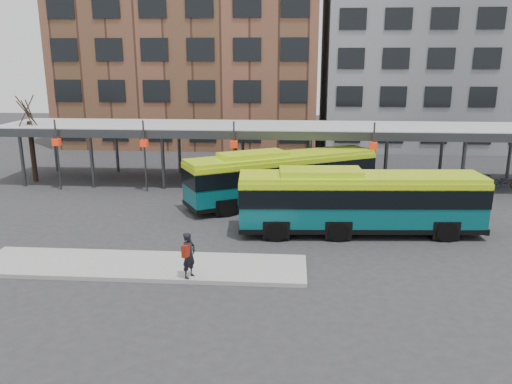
% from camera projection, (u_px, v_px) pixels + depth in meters
% --- Properties ---
extents(ground, '(120.00, 120.00, 0.00)m').
position_uv_depth(ground, '(273.00, 246.00, 23.88)').
color(ground, '#28282B').
rests_on(ground, ground).
extents(boarding_island, '(14.00, 3.00, 0.18)m').
position_uv_depth(boarding_island, '(142.00, 266.00, 21.36)').
color(boarding_island, gray).
rests_on(boarding_island, ground).
extents(canopy, '(40.00, 6.53, 4.80)m').
position_uv_depth(canopy, '(280.00, 129.00, 35.30)').
color(canopy, '#999B9E').
rests_on(canopy, ground).
extents(tree, '(1.64, 1.64, 5.60)m').
position_uv_depth(tree, '(32.00, 148.00, 36.12)').
color(tree, black).
rests_on(tree, ground).
extents(building_brick, '(26.00, 14.00, 22.00)m').
position_uv_depth(building_brick, '(192.00, 37.00, 52.65)').
color(building_brick, brown).
rests_on(building_brick, ground).
extents(building_grey, '(24.00, 14.00, 20.00)m').
position_uv_depth(building_grey, '(443.00, 47.00, 51.05)').
color(building_grey, slate).
rests_on(building_grey, ground).
extents(bus_front, '(12.36, 3.42, 3.37)m').
position_uv_depth(bus_front, '(359.00, 200.00, 25.23)').
color(bus_front, '#074C51').
rests_on(bus_front, ground).
extents(bus_rear, '(11.82, 8.18, 3.34)m').
position_uv_depth(bus_rear, '(282.00, 176.00, 30.72)').
color(bus_rear, '#074C51').
rests_on(bus_rear, ground).
extents(pedestrian, '(0.70, 0.81, 1.87)m').
position_uv_depth(pedestrian, '(189.00, 255.00, 19.76)').
color(pedestrian, black).
rests_on(pedestrian, boarding_island).
extents(bike_rack, '(6.57, 1.49, 1.07)m').
position_uv_depth(bike_rack, '(470.00, 182.00, 34.38)').
color(bike_rack, slate).
rests_on(bike_rack, ground).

